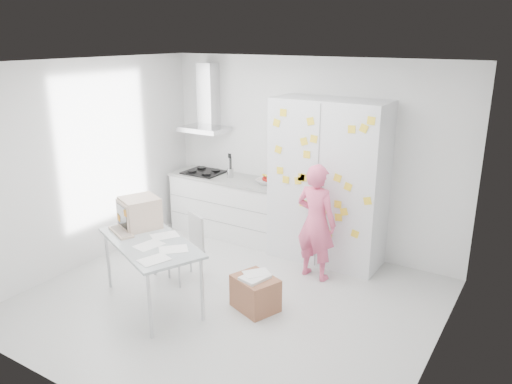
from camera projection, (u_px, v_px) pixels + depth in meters
The scene contains 10 objects.
floor at pixel (229, 302), 5.83m from camera, with size 4.50×4.00×0.02m, color silver.
walls at pixel (262, 176), 6.00m from camera, with size 4.52×4.01×2.70m.
ceiling at pixel (225, 63), 5.01m from camera, with size 4.50×4.00×0.02m, color white.
counter_run at pixel (228, 205), 7.66m from camera, with size 1.84×0.63×1.28m.
range_hood at pixel (207, 105), 7.55m from camera, with size 0.70×0.48×1.01m.
tall_cabinet at pixel (328, 182), 6.62m from camera, with size 1.50×0.68×2.20m.
person at pixel (316, 222), 6.20m from camera, with size 0.54×0.36×1.49m, color #F05D85.
desk at pixel (143, 225), 5.79m from camera, with size 1.60×1.24×1.14m.
chair at pixel (189, 244), 6.23m from camera, with size 0.51×0.51×0.85m.
cardboard_box at pixel (255, 293), 5.62m from camera, with size 0.59×0.53×0.42m.
Camera 1 is at (3.00, -4.22, 2.98)m, focal length 35.00 mm.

